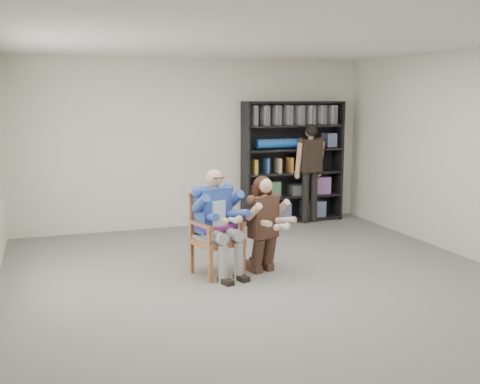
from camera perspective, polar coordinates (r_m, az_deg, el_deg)
name	(u,v)px	position (r m, az deg, el deg)	size (l,w,h in m)	color
room_shell	(275,168)	(6.14, 3.59, 2.44)	(6.00, 7.00, 2.80)	silver
floor	(274,291)	(6.47, 3.46, -9.96)	(6.00, 7.00, 0.01)	slate
armchair	(217,234)	(6.89, -2.36, -4.33)	(0.59, 0.57, 1.01)	brown
seated_man	(217,222)	(6.85, -2.36, -3.09)	(0.57, 0.79, 1.32)	#244A92
kneeling_woman	(265,225)	(6.94, 2.53, -3.40)	(0.51, 0.81, 1.21)	#381F1B
bookshelf	(293,162)	(9.85, 5.38, 3.05)	(1.80, 0.38, 2.10)	black
standing_man	(310,174)	(9.80, 7.13, 1.85)	(0.53, 0.29, 1.71)	black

